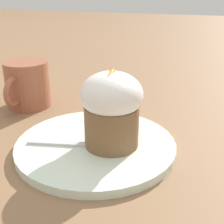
{
  "coord_description": "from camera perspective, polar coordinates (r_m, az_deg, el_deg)",
  "views": [
    {
      "loc": [
        0.38,
        0.14,
        0.23
      ],
      "look_at": [
        -0.0,
        0.02,
        0.06
      ],
      "focal_mm": 50.0,
      "sensor_mm": 36.0,
      "label": 1
    }
  ],
  "objects": [
    {
      "name": "ground_plane",
      "position": [
        0.47,
        -2.98,
        -6.8
      ],
      "size": [
        4.0,
        4.0,
        0.0
      ],
      "primitive_type": "plane",
      "color": "#846042"
    },
    {
      "name": "dessert_plate",
      "position": [
        0.47,
        -3.0,
        -6.15
      ],
      "size": [
        0.24,
        0.24,
        0.01
      ],
      "color": "silver",
      "rests_on": "ground_plane"
    },
    {
      "name": "carrot_cake",
      "position": [
        0.43,
        -0.0,
        0.81
      ],
      "size": [
        0.09,
        0.09,
        0.11
      ],
      "color": "brown",
      "rests_on": "dessert_plate"
    },
    {
      "name": "spoon",
      "position": [
        0.45,
        -4.05,
        -5.92
      ],
      "size": [
        0.04,
        0.13,
        0.01
      ],
      "color": "silver",
      "rests_on": "dessert_plate"
    },
    {
      "name": "coffee_cup",
      "position": [
        0.63,
        -15.27,
        4.88
      ],
      "size": [
        0.12,
        0.09,
        0.09
      ],
      "color": "#9E563D",
      "rests_on": "ground_plane"
    }
  ]
}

